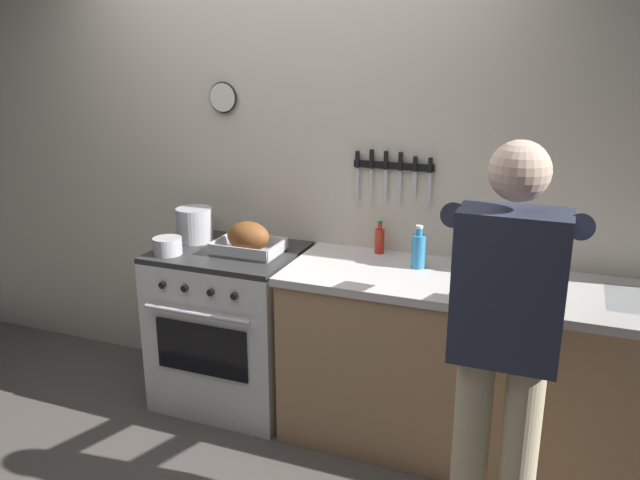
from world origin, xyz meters
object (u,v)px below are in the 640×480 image
object	(u,v)px
stock_pot	(195,225)
cutting_board	(499,292)
saucepan	(168,246)
bottle_hot_sauce	(380,240)
person_cook	(505,333)
stove	(231,326)
roasting_pan	(248,239)
bottle_soy_sauce	(483,257)
bottle_dish_soap	(418,250)

from	to	relation	value
stock_pot	cutting_board	size ratio (longest dim) A/B	0.56
saucepan	bottle_hot_sauce	world-z (taller)	bottle_hot_sauce
person_cook	stock_pot	xyz separation A→B (m)	(-1.77, 0.73, 0.04)
person_cook	bottle_hot_sauce	size ratio (longest dim) A/B	9.48
person_cook	cutting_board	world-z (taller)	person_cook
stove	saucepan	world-z (taller)	saucepan
roasting_pan	stock_pot	size ratio (longest dim) A/B	1.75
roasting_pan	bottle_soy_sauce	size ratio (longest dim) A/B	1.78
bottle_dish_soap	bottle_hot_sauce	xyz separation A→B (m)	(-0.24, 0.16, -0.02)
cutting_board	bottle_dish_soap	world-z (taller)	bottle_dish_soap
roasting_pan	bottle_dish_soap	size ratio (longest dim) A/B	1.62
stock_pot	saucepan	size ratio (longest dim) A/B	1.32
cutting_board	bottle_soy_sauce	distance (m)	0.28
stove	saucepan	size ratio (longest dim) A/B	5.91
saucepan	bottle_soy_sauce	world-z (taller)	bottle_soy_sauce
cutting_board	person_cook	bearing A→B (deg)	-81.35
stock_pot	saucepan	bearing A→B (deg)	-91.74
person_cook	bottle_soy_sauce	world-z (taller)	person_cook
cutting_board	bottle_hot_sauce	distance (m)	0.76
cutting_board	bottle_dish_soap	size ratio (longest dim) A/B	1.65
stove	bottle_dish_soap	distance (m)	1.16
roasting_pan	bottle_dish_soap	xyz separation A→B (m)	(0.89, 0.09, 0.01)
cutting_board	bottle_hot_sauce	size ratio (longest dim) A/B	2.06
bottle_dish_soap	saucepan	bearing A→B (deg)	-168.01
bottle_dish_soap	bottle_soy_sauce	xyz separation A→B (m)	(0.31, 0.04, -0.01)
bottle_dish_soap	roasting_pan	bearing A→B (deg)	-173.94
stove	saucepan	bearing A→B (deg)	-144.67
stove	stock_pot	world-z (taller)	stock_pot
person_cook	saucepan	xyz separation A→B (m)	(-1.78, 0.47, -0.01)
person_cook	bottle_hot_sauce	world-z (taller)	person_cook
stock_pot	person_cook	bearing A→B (deg)	-22.44
person_cook	bottle_soy_sauce	distance (m)	0.80
saucepan	cutting_board	xyz separation A→B (m)	(1.70, 0.06, -0.03)
bottle_dish_soap	stock_pot	bearing A→B (deg)	-179.40
bottle_dish_soap	bottle_hot_sauce	bearing A→B (deg)	147.51
saucepan	bottle_soy_sauce	bearing A→B (deg)	10.97
person_cook	stock_pot	world-z (taller)	person_cook
stove	roasting_pan	distance (m)	0.54
stock_pot	bottle_hot_sauce	world-z (taller)	stock_pot
stock_pot	bottle_dish_soap	distance (m)	1.27
roasting_pan	saucepan	xyz separation A→B (m)	(-0.39, -0.18, -0.03)
stove	roasting_pan	xyz separation A→B (m)	(0.13, -0.01, 0.53)
cutting_board	bottle_soy_sauce	size ratio (longest dim) A/B	1.82
stock_pot	bottle_soy_sauce	world-z (taller)	bottle_soy_sauce
stock_pot	bottle_hot_sauce	xyz separation A→B (m)	(1.03, 0.17, -0.02)
stove	roasting_pan	world-z (taller)	roasting_pan
roasting_pan	saucepan	distance (m)	0.43
person_cook	stove	bearing A→B (deg)	73.71
stove	roasting_pan	bearing A→B (deg)	-2.24
person_cook	cutting_board	bearing A→B (deg)	15.65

